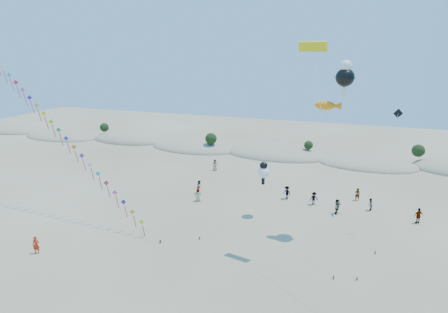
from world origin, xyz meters
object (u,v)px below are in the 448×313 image
fish_kite (328,106)px  kite_train (60,132)px  flyer_foreground (36,245)px  parafoil_kite (313,50)px

fish_kite → kite_train: bearing=-171.8°
kite_train → flyer_foreground: kite_train is taller
kite_train → flyer_foreground: bearing=-66.7°
kite_train → parafoil_kite: size_ratio=1.37×
kite_train → fish_kite: bearing=8.2°
parafoil_kite → flyer_foreground: (-23.89, -9.11, -17.94)m
kite_train → parafoil_kite: parafoil_kite is taller
kite_train → fish_kite: 29.60m
parafoil_kite → flyer_foreground: size_ratio=11.18×
flyer_foreground → parafoil_kite: bearing=-3.8°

